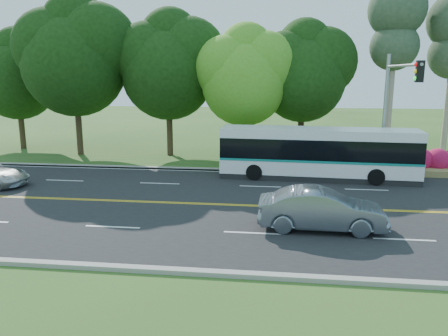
# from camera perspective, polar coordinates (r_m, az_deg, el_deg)

# --- Properties ---
(ground) EXTENTS (120.00, 120.00, 0.00)m
(ground) POSITION_cam_1_polar(r_m,az_deg,el_deg) (19.98, 5.78, -5.03)
(ground) COLOR #2C4E1A
(ground) RESTS_ON ground
(road) EXTENTS (60.00, 14.00, 0.02)m
(road) POSITION_cam_1_polar(r_m,az_deg,el_deg) (19.98, 5.78, -5.00)
(road) COLOR black
(road) RESTS_ON ground
(curb_north) EXTENTS (60.00, 0.30, 0.15)m
(curb_north) POSITION_cam_1_polar(r_m,az_deg,el_deg) (26.88, 6.14, -0.38)
(curb_north) COLOR gray
(curb_north) RESTS_ON ground
(curb_south) EXTENTS (60.00, 0.30, 0.15)m
(curb_south) POSITION_cam_1_polar(r_m,az_deg,el_deg) (13.29, 5.05, -13.85)
(curb_south) COLOR gray
(curb_south) RESTS_ON ground
(grass_verge) EXTENTS (60.00, 4.00, 0.10)m
(grass_verge) POSITION_cam_1_polar(r_m,az_deg,el_deg) (28.69, 6.20, 0.37)
(grass_verge) COLOR #2C4E1A
(grass_verge) RESTS_ON ground
(lane_markings) EXTENTS (57.60, 13.82, 0.00)m
(lane_markings) POSITION_cam_1_polar(r_m,az_deg,el_deg) (19.97, 5.51, -4.96)
(lane_markings) COLOR gold
(lane_markings) RESTS_ON road
(tree_row) EXTENTS (44.70, 9.10, 13.84)m
(tree_row) POSITION_cam_1_polar(r_m,az_deg,el_deg) (31.70, -3.05, 13.69)
(tree_row) COLOR #321F16
(tree_row) RESTS_ON ground
(bougainvillea_hedge) EXTENTS (9.50, 2.25, 1.50)m
(bougainvillea_hedge) POSITION_cam_1_polar(r_m,az_deg,el_deg) (28.56, 20.76, 0.96)
(bougainvillea_hedge) COLOR maroon
(bougainvillea_hedge) RESTS_ON ground
(traffic_signal) EXTENTS (0.42, 6.10, 7.00)m
(traffic_signal) POSITION_cam_1_polar(r_m,az_deg,el_deg) (25.29, 21.36, 8.60)
(traffic_signal) COLOR #92969A
(traffic_signal) RESTS_ON ground
(transit_bus) EXTENTS (11.08, 2.99, 2.87)m
(transit_bus) POSITION_cam_1_polar(r_m,az_deg,el_deg) (25.37, 12.12, 1.81)
(transit_bus) COLOR white
(transit_bus) RESTS_ON road
(sedan) EXTENTS (4.83, 1.74, 1.58)m
(sedan) POSITION_cam_1_polar(r_m,az_deg,el_deg) (17.19, 12.61, -5.31)
(sedan) COLOR slate
(sedan) RESTS_ON road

